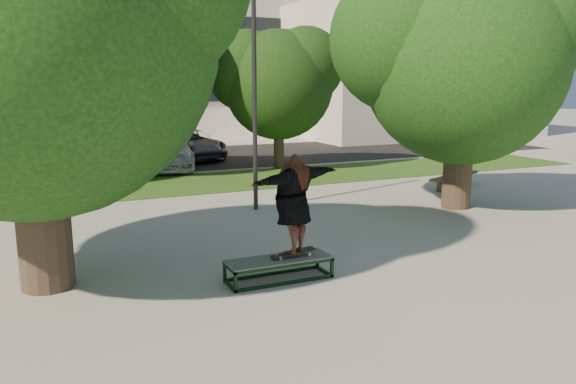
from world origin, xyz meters
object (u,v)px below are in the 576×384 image
car_grey (190,144)px  lamppost (255,89)px  car_silver_a (49,151)px  car_dark (109,148)px  grind_box (279,269)px  car_silver_b (166,149)px  bench (454,177)px  tree_right (459,51)px  tree_left (18,7)px

car_grey → lamppost: bearing=-102.0°
lamppost → car_silver_a: (-4.72, 9.85, -2.42)m
car_dark → grind_box: bearing=-94.0°
car_silver_b → bench: bearing=-35.9°
car_dark → car_grey: bearing=7.1°
car_silver_a → lamppost: bearing=-64.2°
tree_right → bench: size_ratio=2.51×
car_silver_a → car_silver_b: size_ratio=0.85×
lamppost → tree_right: bearing=-21.3°
bench → car_grey: (-5.93, 10.40, 0.30)m
bench → car_grey: 11.97m
tree_left → car_silver_b: tree_left is taller
tree_left → grind_box: tree_left is taller
bench → car_grey: bearing=97.3°
lamppost → car_grey: bearing=84.4°
tree_left → tree_right: bearing=11.0°
lamppost → grind_box: bearing=-107.1°
tree_right → car_silver_a: 15.58m
grind_box → car_silver_a: (-3.10, 15.10, 0.54)m
tree_right → grind_box: 8.31m
car_dark → car_grey: size_ratio=0.99×
car_silver_a → car_silver_b: (4.22, -1.35, 0.00)m
bench → car_silver_a: bearing=118.5°
car_silver_b → tree_right: bearing=-51.0°
car_silver_a → car_dark: bearing=0.0°
tree_right → car_grey: 13.69m
tree_left → tree_right: 10.41m
grind_box → car_silver_b: bearing=85.4°
car_silver_b → car_silver_a: bearing=173.8°
car_silver_a → grind_box: bearing=-78.2°
tree_right → car_silver_a: tree_right is taller
grind_box → bench: bearing=33.1°
tree_right → car_silver_b: 12.21m
tree_left → tree_right: size_ratio=1.09×
tree_left → bench: 13.62m
tree_left → bench: size_ratio=2.75×
lamppost → car_silver_a: bearing=115.6°
grind_box → car_dark: (-0.86, 15.09, 0.56)m
car_grey → car_silver_b: car_silver_b is taller
tree_right → car_silver_a: (-9.64, 11.77, -3.37)m
car_silver_a → car_silver_b: bearing=-17.6°
bench → car_silver_a: car_silver_a is taller
lamppost → car_dark: lamppost is taller
tree_right → car_dark: tree_right is taller
tree_right → tree_left: bearing=-169.0°
tree_left → car_silver_b: size_ratio=1.42×
tree_left → car_dark: bearing=78.4°
tree_right → car_grey: bearing=107.0°
grind_box → car_silver_b: car_silver_b is taller
car_grey → car_silver_b: size_ratio=0.92×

